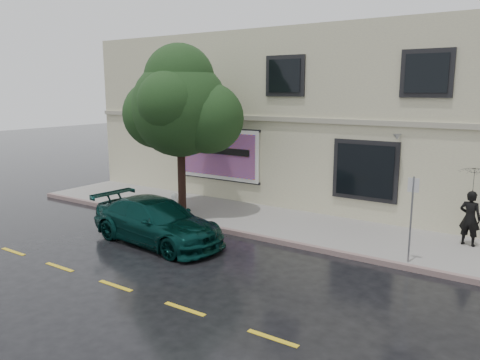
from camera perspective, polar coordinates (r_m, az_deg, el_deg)
The scene contains 12 objects.
ground at distance 14.41m, azimuth -4.36°, elevation -8.10°, with size 90.00×90.00×0.00m, color black.
sidewalk at distance 16.94m, azimuth 2.45°, elevation -4.89°, with size 20.00×3.50×0.15m, color gray.
curb at distance 15.53m, azimuth -0.93°, elevation -6.35°, with size 20.00×0.18×0.16m, color slate.
road_marking at distance 12.05m, azimuth -14.93°, elevation -12.35°, with size 19.00×0.12×0.01m, color gold.
building at distance 21.45m, azimuth 10.62°, elevation 7.57°, with size 20.00×8.12×7.00m.
billboard at distance 19.66m, azimuth -2.95°, elevation 3.21°, with size 4.30×0.16×2.20m.
car at distance 14.77m, azimuth -10.11°, elevation -4.97°, with size 2.08×4.71×1.37m, color #072B28.
pedestrian at distance 15.37m, azimuth 26.22°, elevation -4.20°, with size 0.60×0.40×1.66m, color black.
umbrella at distance 15.13m, azimuth 26.59°, elevation 0.09°, with size 0.93×0.93×0.69m, color black.
street_tree at distance 17.29m, azimuth -7.32°, elevation 8.63°, with size 3.53×3.53×5.65m.
fire_hydrant at distance 17.31m, azimuth -8.03°, elevation -2.98°, with size 0.35×0.32×0.84m.
sign_pole at distance 13.09m, azimuth 20.19°, elevation -3.55°, with size 0.29×0.05×2.33m.
Camera 1 is at (8.45, -10.69, 4.69)m, focal length 35.00 mm.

